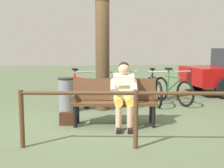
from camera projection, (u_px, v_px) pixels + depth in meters
name	position (u px, v px, depth m)	size (l,w,h in m)	color
ground_plane	(101.00, 125.00, 5.35)	(40.00, 40.00, 0.00)	#566647
bench	(114.00, 98.00, 5.34)	(1.65, 0.72, 0.87)	#51331E
person_reading	(124.00, 91.00, 5.16)	(0.53, 0.81, 1.20)	white
handbag	(68.00, 119.00, 5.32)	(0.30, 0.14, 0.24)	#3F1E14
tree_trunk	(102.00, 23.00, 6.45)	(0.33, 0.33, 4.09)	#4C3823
litter_bin	(66.00, 95.00, 6.43)	(0.37, 0.37, 0.78)	slate
bicycle_blue	(172.00, 90.00, 7.46)	(0.64, 1.62, 0.94)	black
bicycle_green	(154.00, 90.00, 7.35)	(0.48, 1.68, 0.94)	black
bicycle_silver	(125.00, 90.00, 7.49)	(0.48, 1.68, 0.94)	black
bicycle_purple	(101.00, 91.00, 7.25)	(0.48, 1.68, 0.94)	black
bicycle_red	(78.00, 91.00, 7.24)	(0.71, 1.59, 0.94)	black
railing_fence	(136.00, 108.00, 4.00)	(3.33, 0.63, 0.85)	#51331E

